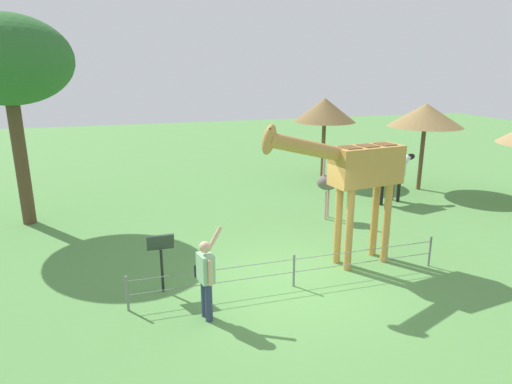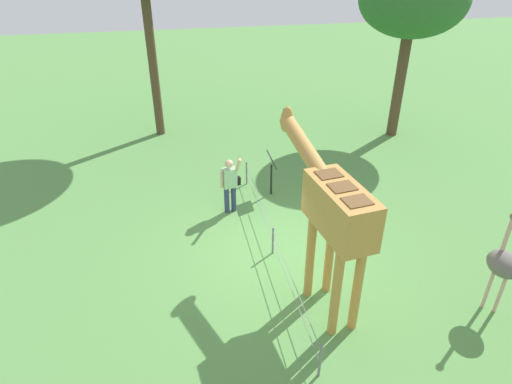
{
  "view_description": "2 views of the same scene",
  "coord_description": "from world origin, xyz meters",
  "views": [
    {
      "loc": [
        3.35,
        8.3,
        4.66
      ],
      "look_at": [
        0.8,
        -0.1,
        2.16
      ],
      "focal_mm": 31.12,
      "sensor_mm": 36.0,
      "label": 1
    },
    {
      "loc": [
        -8.23,
        2.18,
        6.66
      ],
      "look_at": [
        0.46,
        0.43,
        1.48
      ],
      "focal_mm": 31.0,
      "sensor_mm": 36.0,
      "label": 2
    }
  ],
  "objects": [
    {
      "name": "ground_plane",
      "position": [
        0.0,
        0.0,
        0.0
      ],
      "size": [
        60.0,
        60.0,
        0.0
      ],
      "primitive_type": "plane",
      "color": "#568E47"
    },
    {
      "name": "giraffe",
      "position": [
        -1.76,
        -0.55,
        2.3
      ],
      "size": [
        3.63,
        0.97,
        3.56
      ],
      "color": "#BC8942",
      "rests_on": "ground_plane"
    },
    {
      "name": "visitor",
      "position": [
        2.06,
        0.82,
        0.9
      ],
      "size": [
        0.57,
        0.57,
        1.76
      ],
      "color": "navy",
      "rests_on": "ground_plane"
    },
    {
      "name": "zebra",
      "position": [
        -5.53,
        -4.76,
        1.16
      ],
      "size": [
        1.83,
        0.67,
        1.66
      ],
      "color": "black",
      "rests_on": "ground_plane"
    },
    {
      "name": "ostrich",
      "position": [
        -2.67,
        -3.81,
        1.18
      ],
      "size": [
        0.7,
        0.56,
        2.25
      ],
      "color": "#CC9E93",
      "rests_on": "ground_plane"
    },
    {
      "name": "shade_hut_near",
      "position": [
        -7.64,
        -5.91,
        2.87
      ],
      "size": [
        2.77,
        2.77,
        3.32
      ],
      "color": "brown",
      "rests_on": "ground_plane"
    },
    {
      "name": "shade_hut_aside",
      "position": [
        -4.65,
        -8.37,
        2.92
      ],
      "size": [
        2.52,
        2.52,
        3.42
      ],
      "color": "brown",
      "rests_on": "ground_plane"
    },
    {
      "name": "tree_east",
      "position": [
        6.28,
        -6.07,
        4.78
      ],
      "size": [
        3.61,
        3.61,
        6.1
      ],
      "color": "brown",
      "rests_on": "ground_plane"
    },
    {
      "name": "info_sign",
      "position": [
        2.76,
        -0.49,
        0.95
      ],
      "size": [
        0.56,
        0.21,
        1.32
      ],
      "color": "black",
      "rests_on": "ground_plane"
    },
    {
      "name": "wire_fence",
      "position": [
        0.0,
        0.11,
        0.4
      ],
      "size": [
        7.05,
        0.05,
        0.75
      ],
      "color": "slate",
      "rests_on": "ground_plane"
    }
  ]
}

